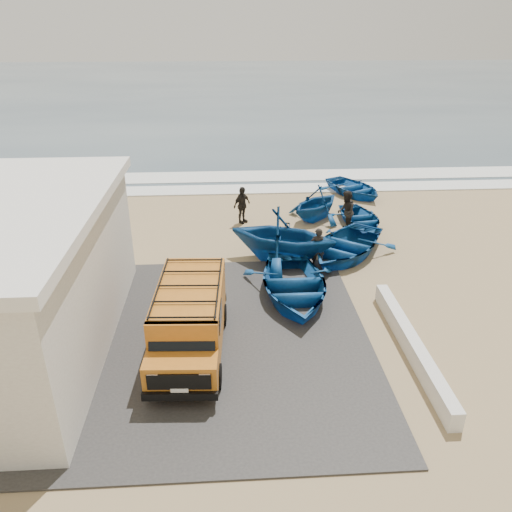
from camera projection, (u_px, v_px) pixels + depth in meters
name	position (u px, v px, depth m)	size (l,w,h in m)	color
ground	(231.00, 304.00, 16.48)	(160.00, 160.00, 0.00)	tan
slab	(164.00, 341.00, 14.56)	(12.00, 10.00, 0.05)	#383533
ocean	(224.00, 87.00, 66.85)	(180.00, 88.00, 0.01)	#385166
surf_line	(228.00, 190.00, 27.26)	(180.00, 1.60, 0.06)	white
surf_wash	(227.00, 177.00, 29.52)	(180.00, 2.20, 0.04)	white
parapet	(412.00, 345.00, 13.94)	(0.35, 6.00, 0.55)	silver
van	(190.00, 318.00, 13.76)	(2.05, 4.70, 1.98)	#C26E1D
boat_near_left	(293.00, 285.00, 16.69)	(3.26, 4.56, 0.95)	#124B8F
boat_near_right	(345.00, 245.00, 19.59)	(3.16, 4.43, 0.92)	#124B8F
boat_mid_left	(282.00, 235.00, 18.94)	(3.52, 4.08, 2.15)	#124B8F
boat_mid_right	(360.00, 218.00, 22.57)	(2.32, 3.25, 0.67)	#124B8F
boat_far_left	(316.00, 203.00, 23.02)	(2.63, 3.05, 1.61)	#124B8F
boat_far_right	(354.00, 188.00, 26.39)	(2.65, 3.72, 0.77)	#124B8F
fisherman_front	(317.00, 248.00, 18.63)	(0.57, 0.37, 1.55)	black
fisherman_middle	(346.00, 212.00, 21.66)	(0.89, 0.70, 1.84)	black
fisherman_back	(242.00, 205.00, 22.62)	(1.00, 0.42, 1.70)	black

